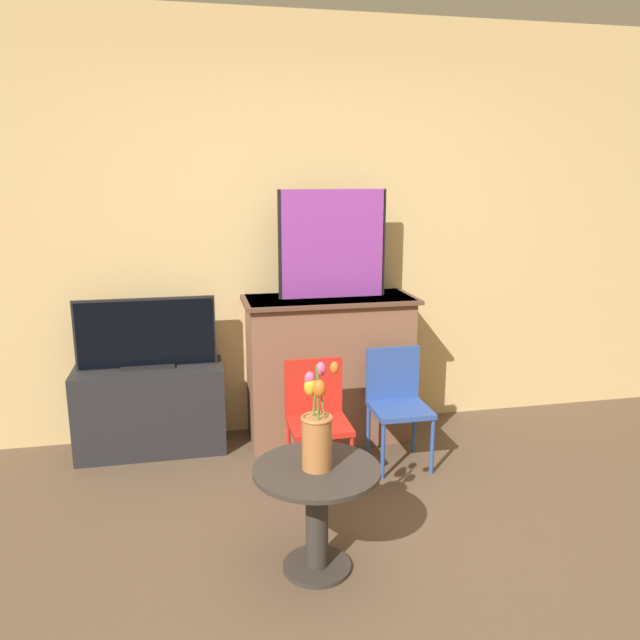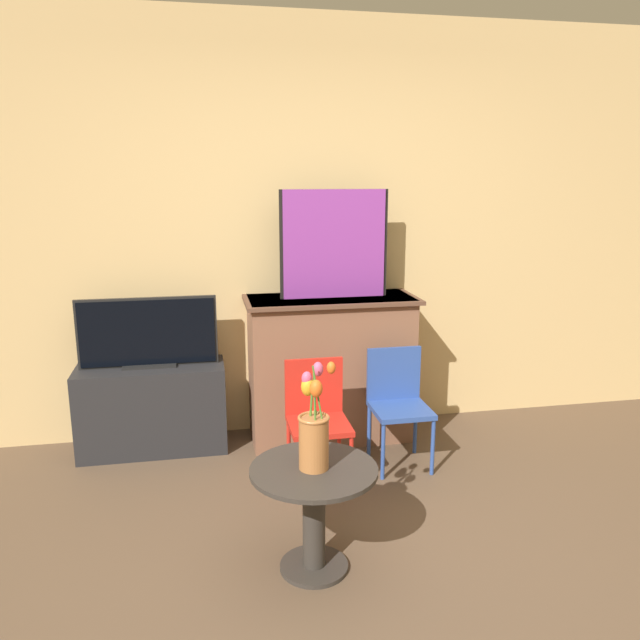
{
  "view_description": "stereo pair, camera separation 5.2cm",
  "coord_description": "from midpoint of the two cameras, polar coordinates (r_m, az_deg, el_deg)",
  "views": [
    {
      "loc": [
        -0.76,
        -1.94,
        1.72
      ],
      "look_at": [
        -0.08,
        1.29,
        0.95
      ],
      "focal_mm": 35.0,
      "sensor_mm": 36.0,
      "label": 1
    },
    {
      "loc": [
        -0.71,
        -1.95,
        1.72
      ],
      "look_at": [
        -0.08,
        1.29,
        0.95
      ],
      "focal_mm": 35.0,
      "sensor_mm": 36.0,
      "label": 2
    }
  ],
  "objects": [
    {
      "name": "chair_red",
      "position": [
        3.55,
        0.14,
        -8.53
      ],
      "size": [
        0.33,
        0.33,
        0.7
      ],
      "color": "red",
      "rests_on": "ground"
    },
    {
      "name": "fireplace_mantel",
      "position": [
        4.11,
        1.32,
        -4.25
      ],
      "size": [
        1.1,
        0.48,
        0.95
      ],
      "color": "brown",
      "rests_on": "ground"
    },
    {
      "name": "tv_stand",
      "position": [
        4.11,
        -14.71,
        -7.8
      ],
      "size": [
        0.91,
        0.37,
        0.55
      ],
      "color": "#232326",
      "rests_on": "ground"
    },
    {
      "name": "painting",
      "position": [
        3.95,
        1.68,
        6.95
      ],
      "size": [
        0.69,
        0.03,
        0.68
      ],
      "color": "black",
      "rests_on": "fireplace_mantel"
    },
    {
      "name": "side_table",
      "position": [
        2.83,
        -0.02,
        -16.41
      ],
      "size": [
        0.56,
        0.56,
        0.49
      ],
      "color": "#332D28",
      "rests_on": "ground"
    },
    {
      "name": "wall_back",
      "position": [
        4.16,
        -0.79,
        8.09
      ],
      "size": [
        8.0,
        0.06,
        2.7
      ],
      "color": "tan",
      "rests_on": "ground"
    },
    {
      "name": "ground_plane",
      "position": [
        2.7,
        8.35,
        -26.54
      ],
      "size": [
        14.0,
        14.0,
        0.0
      ],
      "primitive_type": "plane",
      "color": "brown"
    },
    {
      "name": "chair_blue",
      "position": [
        3.8,
        7.52,
        -7.16
      ],
      "size": [
        0.33,
        0.33,
        0.7
      ],
      "color": "#2D4C99",
      "rests_on": "ground"
    },
    {
      "name": "vase_tulips",
      "position": [
        2.69,
        -0.02,
        -10.11
      ],
      "size": [
        0.16,
        0.15,
        0.48
      ],
      "color": "#AD6B38",
      "rests_on": "side_table"
    },
    {
      "name": "tv_monitor",
      "position": [
        3.98,
        -15.11,
        -1.21
      ],
      "size": [
        0.84,
        0.12,
        0.44
      ],
      "color": "black",
      "rests_on": "tv_stand"
    }
  ]
}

